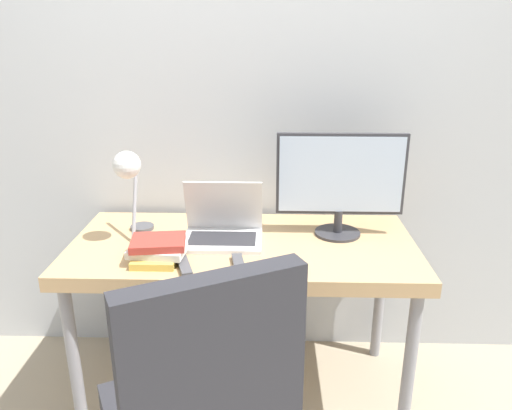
% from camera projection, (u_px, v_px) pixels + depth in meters
% --- Properties ---
extents(wall_back, '(8.00, 0.05, 2.60)m').
position_uv_depth(wall_back, '(247.00, 98.00, 2.31)').
color(wall_back, silver).
rests_on(wall_back, ground_plane).
extents(desk, '(1.45, 0.68, 0.75)m').
position_uv_depth(desk, '(243.00, 257.00, 2.13)').
color(desk, tan).
rests_on(desk, ground_plane).
extents(laptop, '(0.33, 0.25, 0.25)m').
position_uv_depth(laptop, '(223.00, 229.00, 2.11)').
color(laptop, silver).
rests_on(laptop, desk).
extents(monitor, '(0.54, 0.20, 0.45)m').
position_uv_depth(monitor, '(340.00, 180.00, 2.11)').
color(monitor, '#333338').
rests_on(monitor, desk).
extents(desk_lamp, '(0.11, 0.26, 0.39)m').
position_uv_depth(desk_lamp, '(129.00, 174.00, 2.03)').
color(desk_lamp, '#4C4C51').
rests_on(desk_lamp, desk).
extents(office_chair, '(0.66, 0.64, 1.06)m').
position_uv_depth(office_chair, '(203.00, 407.00, 1.41)').
color(office_chair, black).
rests_on(office_chair, ground_plane).
extents(book_stack, '(0.23, 0.20, 0.09)m').
position_uv_depth(book_stack, '(157.00, 250.00, 1.93)').
color(book_stack, gold).
rests_on(book_stack, desk).
extents(tv_remote, '(0.06, 0.14, 0.02)m').
position_uv_depth(tv_remote, '(238.00, 263.00, 1.90)').
color(tv_remote, '#4C4C51').
rests_on(tv_remote, desk).
extents(media_remote, '(0.09, 0.18, 0.02)m').
position_uv_depth(media_remote, '(184.00, 265.00, 1.88)').
color(media_remote, '#4C4C51').
rests_on(media_remote, desk).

